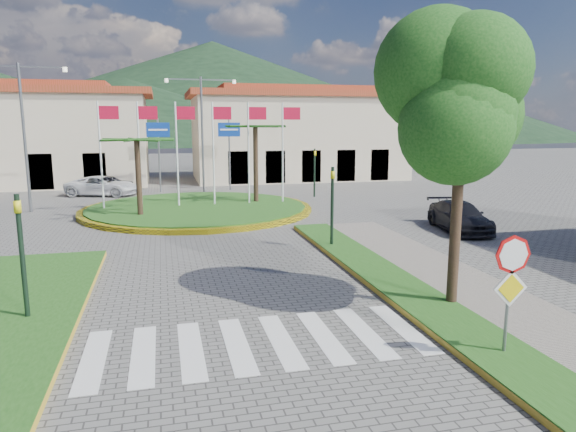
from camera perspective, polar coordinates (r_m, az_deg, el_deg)
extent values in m
cube|color=gray|center=(12.60, 26.94, -13.11)|extent=(4.00, 28.00, 0.15)
cube|color=#1F4D16|center=(11.88, 22.42, -14.10)|extent=(1.60, 28.00, 0.18)
cube|color=silver|center=(11.82, -3.73, -13.88)|extent=(8.00, 3.00, 0.01)
cylinder|color=yellow|center=(29.07, -10.00, 0.75)|extent=(12.70, 12.70, 0.24)
cylinder|color=#1F4D16|center=(29.07, -10.00, 0.81)|extent=(12.00, 12.00, 0.30)
cylinder|color=black|center=(26.80, -16.25, 3.82)|extent=(0.28, 0.28, 4.05)
cylinder|color=black|center=(30.21, -3.60, 5.49)|extent=(0.28, 0.28, 4.68)
cylinder|color=silver|center=(29.36, -20.08, 6.04)|extent=(0.10, 0.10, 6.00)
cube|color=#B40B29|center=(29.25, -19.28, 10.79)|extent=(1.00, 0.03, 0.70)
cylinder|color=silver|center=(29.21, -16.16, 6.24)|extent=(0.10, 0.10, 6.00)
cube|color=#B40B29|center=(29.14, -15.30, 11.00)|extent=(1.00, 0.03, 0.70)
cylinder|color=silver|center=(29.20, -12.22, 6.41)|extent=(0.10, 0.10, 6.00)
cube|color=#B40B29|center=(29.17, -11.30, 11.16)|extent=(1.00, 0.03, 0.70)
cylinder|color=silver|center=(29.32, -8.28, 6.55)|extent=(0.10, 0.10, 6.00)
cube|color=#B40B29|center=(29.33, -7.32, 11.27)|extent=(1.00, 0.03, 0.70)
cylinder|color=silver|center=(29.59, -4.40, 6.66)|extent=(0.10, 0.10, 6.00)
cube|color=#B40B29|center=(29.63, -3.40, 11.32)|extent=(1.00, 0.03, 0.70)
cylinder|color=silver|center=(29.98, -0.60, 6.73)|extent=(0.10, 0.10, 6.00)
cube|color=#B40B29|center=(30.06, 0.43, 11.32)|extent=(1.00, 0.03, 0.70)
cylinder|color=slate|center=(11.52, 23.22, -8.72)|extent=(0.07, 0.07, 2.50)
cylinder|color=red|center=(11.22, 23.73, -3.95)|extent=(0.80, 0.03, 0.80)
cube|color=yellow|center=(11.39, 23.51, -7.38)|extent=(0.78, 0.03, 0.78)
cylinder|color=black|center=(14.01, 18.12, -1.10)|extent=(0.28, 0.28, 4.40)
ellipsoid|color=#124512|center=(13.76, 18.83, 11.24)|extent=(3.60, 3.60, 3.20)
cylinder|color=black|center=(13.93, -27.40, -4.35)|extent=(0.12, 0.12, 3.20)
imported|color=yellow|center=(13.73, -27.74, -0.30)|extent=(0.15, 0.18, 0.90)
cylinder|color=black|center=(19.94, 4.92, 0.88)|extent=(0.12, 0.12, 3.20)
imported|color=yellow|center=(19.81, 4.97, 3.73)|extent=(0.15, 0.18, 0.90)
cylinder|color=black|center=(34.24, 2.96, 4.81)|extent=(0.12, 0.12, 3.20)
imported|color=yellow|center=(34.16, 2.98, 6.48)|extent=(0.18, 0.15, 0.90)
cylinder|color=slate|center=(37.69, -14.13, 6.54)|extent=(0.12, 0.12, 5.20)
cube|color=#0D3496|center=(37.57, -14.25, 9.27)|extent=(1.60, 0.05, 1.00)
cylinder|color=slate|center=(38.01, -6.52, 6.80)|extent=(0.12, 0.12, 5.20)
cube|color=#0D3496|center=(37.88, -6.57, 9.52)|extent=(1.60, 0.05, 1.00)
cylinder|color=slate|center=(36.75, -9.49, 8.80)|extent=(0.16, 0.16, 8.00)
cube|color=slate|center=(36.79, -11.60, 14.66)|extent=(2.40, 0.08, 0.08)
cube|color=slate|center=(36.97, -7.76, 14.75)|extent=(2.40, 0.08, 0.08)
cylinder|color=slate|center=(31.46, -27.22, 7.60)|extent=(0.16, 0.16, 8.00)
cube|color=slate|center=(31.34, -25.60, 14.70)|extent=(2.40, 0.08, 0.08)
cube|color=beige|center=(46.27, -29.31, 7.29)|extent=(22.00, 9.00, 7.00)
cube|color=beige|center=(46.19, 1.05, 8.58)|extent=(18.00, 9.00, 7.00)
cube|color=#8F391B|center=(46.24, 1.06, 13.23)|extent=(19.08, 9.54, 0.50)
cube|color=#8F391B|center=(46.27, 1.07, 13.85)|extent=(13.50, 4.95, 0.60)
cone|color=black|center=(167.79, -8.28, 13.61)|extent=(180.00, 180.00, 30.00)
cone|color=black|center=(158.87, 13.33, 11.47)|extent=(120.00, 120.00, 18.00)
cone|color=black|center=(136.91, -17.58, 11.09)|extent=(110.00, 110.00, 16.00)
imported|color=white|center=(37.08, -19.92, 3.17)|extent=(5.20, 3.55, 1.32)
imported|color=black|center=(39.84, -19.07, 3.50)|extent=(3.41, 1.90, 1.10)
imported|color=black|center=(43.82, -5.33, 4.77)|extent=(4.30, 1.84, 1.38)
imported|color=black|center=(24.69, 18.50, -0.05)|extent=(2.51, 4.71, 1.30)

